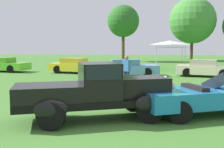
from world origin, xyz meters
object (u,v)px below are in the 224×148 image
Objects in this scene: neighbor_convertible at (209,96)px; show_car_skyblue at (127,68)px; feature_pickup_truck at (96,91)px; spectator_near_truck at (126,70)px; show_car_yellow at (75,66)px; canopy_tent_left_field at (170,44)px; show_car_cream at (205,68)px; show_car_lime at (2,65)px.

show_car_skyblue is (-3.71, 10.65, 0.02)m from neighbor_convertible.
feature_pickup_truck is 2.84× the size of spectator_near_truck.
canopy_tent_left_field is at bearing 31.24° from show_car_yellow.
show_car_cream is (5.38, 12.24, -0.27)m from feature_pickup_truck.
feature_pickup_truck is at bearing -160.10° from neighbor_convertible.
canopy_tent_left_field is (2.95, 11.64, 1.51)m from spectator_near_truck.
spectator_near_truck is (0.28, 6.39, 0.04)m from feature_pickup_truck.
spectator_near_truck reaches higher than show_car_skyblue.
show_car_lime is at bearing -162.83° from canopy_tent_left_field.
canopy_tent_left_field is (7.79, 4.73, 1.82)m from show_car_yellow.
neighbor_convertible is at bearing -89.14° from canopy_tent_left_field.
feature_pickup_truck is 1.00× the size of neighbor_convertible.
feature_pickup_truck is 17.57m from show_car_lime.
canopy_tent_left_field is at bearing 110.48° from show_car_cream.
spectator_near_truck is (11.42, -7.20, 0.31)m from show_car_lime.
show_car_skyblue is 7.25m from canopy_tent_left_field.
canopy_tent_left_field is (-2.16, 5.78, 1.82)m from show_car_cream.
show_car_lime and show_car_skyblue have the same top height.
show_car_skyblue is 2.82× the size of spectator_near_truck.
show_car_lime is (-11.15, 13.58, -0.27)m from feature_pickup_truck.
feature_pickup_truck reaches higher than spectator_near_truck.
show_car_yellow is 2.62× the size of spectator_near_truck.
show_car_yellow is 8.45m from spectator_near_truck.
spectator_near_truck is 12.10m from canopy_tent_left_field.
neighbor_convertible reaches higher than show_car_skyblue.
feature_pickup_truck is at bearing -100.14° from canopy_tent_left_field.
feature_pickup_truck is 1.12× the size of show_car_cream.
spectator_near_truck is (-5.11, -5.85, 0.31)m from show_car_cream.
neighbor_convertible is 2.85× the size of spectator_near_truck.
neighbor_convertible is 1.01× the size of show_car_skyblue.
neighbor_convertible is at bearing 19.90° from feature_pickup_truck.
canopy_tent_left_field reaches higher than neighbor_convertible.
show_car_cream is at bearing 66.26° from feature_pickup_truck.
show_car_yellow is at bearing 123.76° from neighbor_convertible.
feature_pickup_truck is 1.72× the size of canopy_tent_left_field.
feature_pickup_truck is 3.71m from neighbor_convertible.
feature_pickup_truck is 1.01× the size of show_car_lime.
neighbor_convertible reaches higher than show_car_yellow.
neighbor_convertible is at bearing -99.86° from show_car_cream.
spectator_near_truck reaches higher than show_car_cream.
spectator_near_truck is at bearing 121.95° from neighbor_convertible.
show_car_cream is at bearing -6.05° from show_car_yellow.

